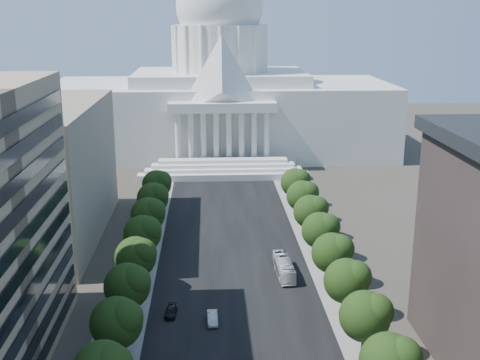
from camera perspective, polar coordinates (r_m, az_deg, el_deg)
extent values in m
cube|color=black|center=(129.76, -0.88, -6.58)|extent=(30.00, 260.00, 0.01)
cube|color=gray|center=(130.50, -9.30, -6.67)|extent=(8.00, 260.00, 0.02)
cube|color=gray|center=(131.79, 7.46, -6.36)|extent=(8.00, 260.00, 0.02)
cube|color=white|center=(218.22, -1.87, 5.94)|extent=(120.00, 50.00, 25.00)
cube|color=white|center=(216.28, -1.90, 9.73)|extent=(60.00, 40.00, 4.00)
cube|color=white|center=(190.30, -1.71, 6.96)|extent=(34.00, 8.00, 3.00)
cylinder|color=white|center=(215.50, -1.93, 12.38)|extent=(32.00, 32.00, 16.00)
ellipsoid|color=white|center=(215.18, -1.96, 16.10)|extent=(30.00, 30.00, 27.60)
cube|color=gray|center=(141.33, -20.91, 0.63)|extent=(38.00, 52.00, 30.00)
cylinder|color=#33261C|center=(92.38, -11.48, -15.68)|extent=(0.56, 0.56, 2.94)
sphere|color=black|center=(90.05, -11.64, -13.11)|extent=(7.60, 7.60, 7.60)
sphere|color=black|center=(88.66, -10.88, -12.72)|extent=(5.32, 5.32, 5.32)
cylinder|color=#33261C|center=(102.72, -10.53, -12.22)|extent=(0.56, 0.56, 2.94)
sphere|color=black|center=(100.64, -10.66, -9.85)|extent=(7.60, 7.60, 7.60)
sphere|color=black|center=(99.31, -9.98, -9.45)|extent=(5.32, 5.32, 5.32)
cylinder|color=#33261C|center=(113.40, -9.77, -9.41)|extent=(0.56, 0.56, 2.94)
sphere|color=black|center=(111.52, -9.88, -7.22)|extent=(7.60, 7.60, 7.60)
sphere|color=black|center=(110.23, -9.26, -6.82)|extent=(5.32, 5.32, 5.32)
cylinder|color=#33261C|center=(124.31, -9.16, -7.08)|extent=(0.56, 0.56, 2.94)
sphere|color=black|center=(122.60, -9.25, -5.05)|extent=(7.60, 7.60, 7.60)
sphere|color=black|center=(121.36, -8.68, -4.67)|extent=(5.32, 5.32, 5.32)
cylinder|color=#33261C|center=(135.41, -8.64, -5.13)|extent=(0.56, 0.56, 2.94)
sphere|color=black|center=(133.84, -8.73, -3.25)|extent=(7.60, 7.60, 7.60)
sphere|color=black|center=(132.64, -8.20, -2.88)|extent=(5.32, 5.32, 5.32)
cylinder|color=#33261C|center=(146.66, -8.21, -3.48)|extent=(0.56, 0.56, 2.94)
sphere|color=black|center=(145.21, -8.29, -1.73)|extent=(7.60, 7.60, 7.60)
sphere|color=black|center=(144.03, -7.80, -1.38)|extent=(5.32, 5.32, 5.32)
cylinder|color=#33261C|center=(158.01, -7.85, -2.07)|extent=(0.56, 0.56, 2.94)
sphere|color=black|center=(156.66, -7.91, -0.43)|extent=(7.60, 7.60, 7.60)
sphere|color=black|center=(155.52, -7.46, -0.09)|extent=(5.32, 5.32, 5.32)
sphere|color=black|center=(81.03, 15.07, -15.91)|extent=(5.32, 5.32, 5.32)
cylinder|color=#33261C|center=(94.10, 11.59, -15.05)|extent=(0.56, 0.56, 2.94)
sphere|color=black|center=(91.83, 11.75, -12.53)|extent=(7.60, 7.60, 7.60)
sphere|color=black|center=(90.99, 12.74, -12.05)|extent=(5.32, 5.32, 5.32)
cylinder|color=#33261C|center=(104.28, 9.93, -11.75)|extent=(0.56, 0.56, 2.94)
sphere|color=black|center=(102.23, 10.05, -9.40)|extent=(7.60, 7.60, 7.60)
sphere|color=black|center=(101.39, 10.92, -8.96)|extent=(5.32, 5.32, 5.32)
cylinder|color=#33261C|center=(114.81, 8.60, -9.03)|extent=(0.56, 0.56, 2.94)
sphere|color=black|center=(112.95, 8.70, -6.86)|extent=(7.60, 7.60, 7.60)
sphere|color=black|center=(112.11, 9.47, -6.44)|extent=(5.32, 5.32, 5.32)
cylinder|color=#33261C|center=(125.60, 7.52, -6.77)|extent=(0.56, 0.56, 2.94)
sphere|color=black|center=(123.91, 7.59, -4.76)|extent=(7.60, 7.60, 7.60)
sphere|color=black|center=(123.07, 8.29, -4.37)|extent=(5.32, 5.32, 5.32)
cylinder|color=#33261C|center=(136.60, 6.61, -4.87)|extent=(0.56, 0.56, 2.94)
sphere|color=black|center=(135.04, 6.68, -3.00)|extent=(7.60, 7.60, 7.60)
sphere|color=black|center=(134.20, 7.30, -2.63)|extent=(5.32, 5.32, 5.32)
cylinder|color=#33261C|center=(147.75, 5.85, -3.25)|extent=(0.56, 0.56, 2.94)
sphere|color=black|center=(146.31, 5.90, -1.51)|extent=(7.60, 7.60, 7.60)
sphere|color=black|center=(145.48, 6.47, -1.16)|extent=(5.32, 5.32, 5.32)
cylinder|color=#33261C|center=(159.03, 5.19, -1.87)|extent=(0.56, 0.56, 2.94)
sphere|color=black|center=(157.69, 5.24, -0.24)|extent=(7.60, 7.60, 7.60)
sphere|color=black|center=(156.86, 5.77, 0.10)|extent=(5.32, 5.32, 5.32)
cylinder|color=gray|center=(80.08, 15.18, -15.09)|extent=(2.40, 0.14, 0.14)
sphere|color=gray|center=(79.81, 14.40, -15.22)|extent=(0.44, 0.44, 0.44)
cylinder|color=gray|center=(103.51, 11.38, -10.17)|extent=(0.18, 0.18, 9.00)
cylinder|color=gray|center=(101.46, 10.85, -8.02)|extent=(2.40, 0.14, 0.14)
sphere|color=gray|center=(101.24, 10.23, -8.10)|extent=(0.44, 0.44, 0.44)
cylinder|color=gray|center=(125.88, 8.61, -5.28)|extent=(0.18, 0.18, 9.00)
cylinder|color=gray|center=(124.20, 8.14, -3.44)|extent=(2.40, 0.14, 0.14)
sphere|color=gray|center=(124.02, 7.64, -3.50)|extent=(0.44, 0.44, 0.44)
cylinder|color=gray|center=(149.09, 6.71, -1.88)|extent=(0.18, 0.18, 9.00)
cylinder|color=gray|center=(147.67, 6.31, -0.30)|extent=(2.40, 0.14, 0.14)
sphere|color=gray|center=(147.52, 5.88, -0.34)|extent=(0.44, 0.44, 0.44)
cylinder|color=gray|center=(172.80, 5.34, 0.59)|extent=(0.18, 0.18, 9.00)
cylinder|color=gray|center=(171.57, 4.98, 1.98)|extent=(2.40, 0.14, 0.14)
sphere|color=gray|center=(171.45, 4.61, 1.94)|extent=(0.44, 0.44, 0.44)
imported|color=#ABAEB3|center=(100.90, -2.63, -12.94)|extent=(1.82, 4.82, 1.57)
imported|color=black|center=(103.59, -6.57, -12.31)|extent=(2.13, 4.60, 1.30)
imported|color=silver|center=(117.34, 4.18, -8.24)|extent=(3.23, 11.88, 3.28)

